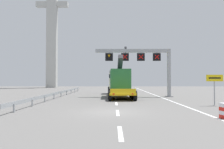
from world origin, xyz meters
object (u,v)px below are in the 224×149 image
Objects in this scene: overhead_lane_gantry at (142,59)px; bridge_pylon_distant at (52,19)px; heavy_haul_truck_yellow at (119,82)px; exit_sign_yellow at (215,82)px.

bridge_pylon_distant reaches higher than overhead_lane_gantry.
exit_sign_yellow is at bearing -54.33° from heavy_haul_truck_yellow.
bridge_pylon_distant is (-21.26, 31.90, 14.42)m from overhead_lane_gantry.
overhead_lane_gantry reaches higher than heavy_haul_truck_yellow.
overhead_lane_gantry is at bearing -56.31° from bridge_pylon_distant.
overhead_lane_gantry reaches higher than exit_sign_yellow.
exit_sign_yellow is 0.07× the size of bridge_pylon_distant.
heavy_haul_truck_yellow is at bearing -58.88° from bridge_pylon_distant.
overhead_lane_gantry is at bearing -30.25° from heavy_haul_truck_yellow.
overhead_lane_gantry is 40.96m from bridge_pylon_distant.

